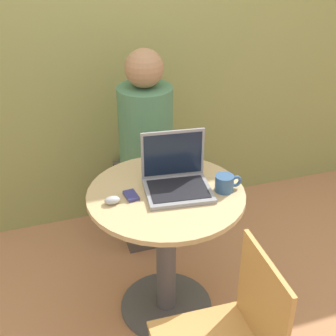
# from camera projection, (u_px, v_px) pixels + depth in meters

# --- Properties ---
(ground_plane) EXTENTS (12.00, 12.00, 0.00)m
(ground_plane) POSITION_uv_depth(u_px,v_px,m) (166.00, 306.00, 2.56)
(ground_plane) COLOR tan
(back_wall) EXTENTS (7.00, 0.05, 2.60)m
(back_wall) POSITION_uv_depth(u_px,v_px,m) (113.00, 24.00, 2.74)
(back_wall) COLOR #939956
(back_wall) RESTS_ON ground_plane
(round_table) EXTENTS (0.75, 0.75, 0.74)m
(round_table) POSITION_uv_depth(u_px,v_px,m) (166.00, 234.00, 2.31)
(round_table) COLOR #4C4C51
(round_table) RESTS_ON ground_plane
(laptop) EXTENTS (0.33, 0.29, 0.26)m
(laptop) POSITION_uv_depth(u_px,v_px,m) (176.00, 178.00, 2.20)
(laptop) COLOR gray
(laptop) RESTS_ON round_table
(cell_phone) EXTENTS (0.06, 0.09, 0.02)m
(cell_phone) POSITION_uv_depth(u_px,v_px,m) (131.00, 196.00, 2.15)
(cell_phone) COLOR navy
(cell_phone) RESTS_ON round_table
(computer_mouse) EXTENTS (0.07, 0.05, 0.04)m
(computer_mouse) POSITION_uv_depth(u_px,v_px,m) (112.00, 200.00, 2.10)
(computer_mouse) COLOR #B2B2B7
(computer_mouse) RESTS_ON round_table
(coffee_cup) EXTENTS (0.13, 0.09, 0.08)m
(coffee_cup) POSITION_uv_depth(u_px,v_px,m) (225.00, 183.00, 2.19)
(coffee_cup) COLOR #335684
(coffee_cup) RESTS_ON round_table
(person_seated) EXTENTS (0.31, 0.49, 1.26)m
(person_seated) POSITION_uv_depth(u_px,v_px,m) (145.00, 164.00, 2.84)
(person_seated) COLOR #4C4742
(person_seated) RESTS_ON ground_plane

